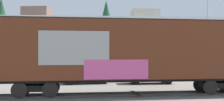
# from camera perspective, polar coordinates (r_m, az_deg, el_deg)

# --- Properties ---
(ground_plane) EXTENTS (260.00, 260.00, 0.00)m
(ground_plane) POSITION_cam_1_polar(r_m,az_deg,el_deg) (17.65, 8.54, -8.81)
(ground_plane) COLOR slate
(track) EXTENTS (59.98, 5.48, 0.08)m
(track) POSITION_cam_1_polar(r_m,az_deg,el_deg) (17.08, -3.76, -8.95)
(track) COLOR #4C4742
(track) RESTS_ON ground_plane
(freight_car) EXTENTS (17.65, 3.96, 4.68)m
(freight_car) POSITION_cam_1_polar(r_m,az_deg,el_deg) (17.22, 3.89, -0.13)
(freight_car) COLOR #5B2B19
(freight_car) RESTS_ON ground_plane
(flagpole) EXTENTS (1.46, 1.04, 10.03)m
(flagpole) POSITION_cam_1_polar(r_m,az_deg,el_deg) (31.11, 19.53, 6.78)
(flagpole) COLOR silver
(flagpole) RESTS_ON ground_plane
(hillside) EXTENTS (149.97, 35.30, 14.37)m
(hillside) POSITION_cam_1_polar(r_m,az_deg,el_deg) (72.63, -1.14, 1.26)
(hillside) COLOR silver
(hillside) RESTS_ON ground_plane
(parked_car_blue) EXTENTS (4.26, 2.42, 1.62)m
(parked_car_blue) POSITION_cam_1_polar(r_m,az_deg,el_deg) (23.69, -5.53, -4.74)
(parked_car_blue) COLOR navy
(parked_car_blue) RESTS_ON ground_plane
(parked_car_red) EXTENTS (4.06, 1.95, 1.80)m
(parked_car_red) POSITION_cam_1_polar(r_m,az_deg,el_deg) (23.86, 7.54, -4.54)
(parked_car_red) COLOR #B21E1E
(parked_car_red) RESTS_ON ground_plane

